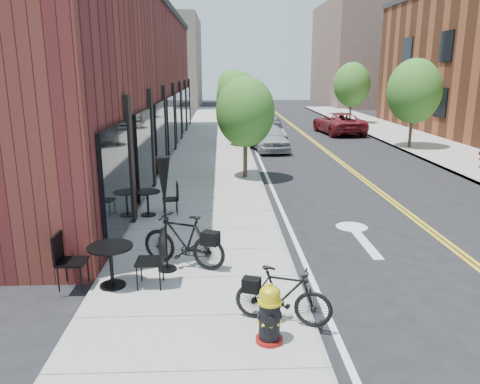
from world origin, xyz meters
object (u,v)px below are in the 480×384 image
object	(u,v)px
parked_car_b	(264,132)
parked_car_c	(250,113)
bicycle_right	(283,296)
bistro_set_c	(148,200)
parked_car_a	(269,137)
parked_car_far	(339,123)
bicycle_left	(183,240)
patio_umbrella	(164,190)
bistro_set_b	(111,260)
fire_hydrant	(270,314)

from	to	relation	value
parked_car_b	parked_car_c	world-z (taller)	parked_car_c
parked_car_b	parked_car_c	distance (m)	12.37
bicycle_right	bistro_set_c	size ratio (longest dim) A/B	0.92
bistro_set_c	parked_car_a	distance (m)	12.53
parked_car_b	parked_car_far	size ratio (longest dim) A/B	0.93
bicycle_left	patio_umbrella	xyz separation A→B (m)	(-0.33, -0.19, 1.13)
parked_car_a	parked_car_far	xyz separation A→B (m)	(5.32, 6.54, 0.01)
bistro_set_b	patio_umbrella	xyz separation A→B (m)	(0.96, 0.71, 1.16)
parked_car_b	parked_car_far	bearing A→B (deg)	37.53
bicycle_right	bistro_set_b	world-z (taller)	bistro_set_b
bicycle_left	bistro_set_c	world-z (taller)	bicycle_left
bicycle_right	bistro_set_c	xyz separation A→B (m)	(-3.06, 5.96, -0.02)
fire_hydrant	parked_car_b	world-z (taller)	parked_car_b
fire_hydrant	parked_car_far	size ratio (longest dim) A/B	0.19
bicycle_right	parked_car_a	world-z (taller)	parked_car_a
parked_car_b	bicycle_left	bearing A→B (deg)	-106.14
bicycle_left	parked_car_c	size ratio (longest dim) A/B	0.35
parked_car_c	parked_car_far	xyz separation A→B (m)	(5.50, -7.33, -0.08)
patio_umbrella	parked_car_c	world-z (taller)	patio_umbrella
bistro_set_c	fire_hydrant	bearing A→B (deg)	-76.31
patio_umbrella	parked_car_b	size ratio (longest dim) A/B	0.50
fire_hydrant	bicycle_left	distance (m)	3.26
parked_car_a	bistro_set_c	bearing A→B (deg)	-117.49
bistro_set_c	parked_car_c	size ratio (longest dim) A/B	0.32
bistro_set_c	parked_car_a	size ratio (longest dim) A/B	0.42
parked_car_a	parked_car_c	size ratio (longest dim) A/B	0.75
bicycle_left	bistro_set_c	distance (m)	3.83
fire_hydrant	bistro_set_b	distance (m)	3.43
fire_hydrant	parked_car_c	size ratio (longest dim) A/B	0.17
bicycle_left	parked_car_far	world-z (taller)	parked_car_far
bicycle_left	patio_umbrella	size ratio (longest dim) A/B	0.80
patio_umbrella	parked_car_c	xyz separation A→B (m)	(3.44, 29.33, -1.02)
bistro_set_b	parked_car_far	xyz separation A→B (m)	(9.90, 22.71, 0.06)
bicycle_right	bistro_set_c	world-z (taller)	bicycle_right
bistro_set_b	parked_car_b	xyz separation A→B (m)	(4.48, 17.68, 0.13)
patio_umbrella	parked_car_a	distance (m)	15.92
bicycle_right	fire_hydrant	bearing A→B (deg)	171.81
parked_car_a	bistro_set_b	bearing A→B (deg)	-111.88
patio_umbrella	parked_car_b	distance (m)	17.36
bicycle_left	parked_car_c	distance (m)	29.31
bistro_set_c	parked_car_c	xyz separation A→B (m)	(4.40, 25.54, 0.21)
bistro_set_c	parked_car_far	xyz separation A→B (m)	(9.90, 18.21, 0.13)
bistro_set_c	patio_umbrella	distance (m)	4.10
parked_car_far	parked_car_b	bearing A→B (deg)	36.70
patio_umbrella	parked_car_b	world-z (taller)	patio_umbrella
bicycle_right	parked_car_far	world-z (taller)	parked_car_far
fire_hydrant	bistro_set_b	bearing A→B (deg)	140.33
parked_car_a	fire_hydrant	bearing A→B (deg)	-101.70
bistro_set_b	parked_car_b	bearing A→B (deg)	76.68
bicycle_right	bistro_set_b	distance (m)	3.39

